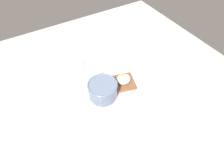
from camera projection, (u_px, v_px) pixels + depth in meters
ground_plane at (112, 90)px, 76.20cm from camera, size 120.00×120.00×2.00cm
plate at (112, 87)px, 74.82cm from camera, size 26.77×26.77×1.60cm
oatmeal_bowl at (103, 90)px, 69.04cm from camera, size 11.78×11.78×7.25cm
toast_slice at (123, 82)px, 75.25cm from camera, size 11.50×11.50×1.40cm
poached_egg at (123, 79)px, 73.57cm from camera, size 6.04×5.42×3.47cm
banana_slice_front at (107, 76)px, 77.97cm from camera, size 4.10×4.16×1.39cm
banana_slice_left at (115, 74)px, 78.62cm from camera, size 5.15×5.15×1.50cm
banana_slice_back at (110, 71)px, 79.85cm from camera, size 4.18×4.19×1.38cm
banana_slice_right at (100, 71)px, 79.53cm from camera, size 4.90×4.92×1.92cm
knife at (85, 67)px, 83.20cm from camera, size 2.00×14.60×0.80cm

